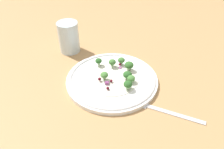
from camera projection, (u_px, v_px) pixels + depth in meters
ground_plane at (116, 88)px, 67.25cm from camera, size 180.00×180.00×2.00cm
plate at (112, 79)px, 67.46cm from camera, size 27.26×27.26×1.70cm
dressing_pool at (112, 78)px, 67.18cm from camera, size 15.81×15.81×0.20cm
broccoli_floret_0 at (121, 60)px, 71.35cm from camera, size 2.22×2.22×2.25cm
broccoli_floret_1 at (112, 62)px, 70.41cm from camera, size 2.24×2.24×2.27cm
broccoli_floret_2 at (99, 61)px, 71.00cm from camera, size 2.10×2.10×2.12cm
broccoli_floret_3 at (127, 75)px, 65.99cm from camera, size 2.57×2.57×2.60cm
broccoli_floret_4 at (104, 75)px, 65.48cm from camera, size 2.26×2.26×2.29cm
broccoli_floret_5 at (130, 65)px, 68.90cm from camera, size 2.75×2.75×2.78cm
broccoli_floret_6 at (128, 84)px, 62.33cm from camera, size 2.44×2.44×2.47cm
broccoli_floret_7 at (131, 79)px, 64.91cm from camera, size 2.32×2.32×2.35cm
cranberry_0 at (111, 81)px, 65.20cm from camera, size 0.78×0.78×0.78cm
cranberry_1 at (100, 79)px, 65.44cm from camera, size 0.92×0.92×0.92cm
cranberry_2 at (109, 88)px, 62.67cm from camera, size 0.83×0.83×0.83cm
cranberry_3 at (120, 64)px, 71.27cm from camera, size 0.83×0.83×0.83cm
onion_bit_0 at (104, 75)px, 67.44cm from camera, size 1.27×1.02×0.47cm
onion_bit_1 at (129, 74)px, 67.83cm from camera, size 1.42×1.43×0.54cm
onion_bit_2 at (120, 68)px, 70.91cm from camera, size 0.94×0.92×0.33cm
onion_bit_3 at (107, 83)px, 64.61cm from camera, size 1.38×1.46×0.50cm
fork at (164, 111)px, 58.52cm from camera, size 5.68×18.56×0.50cm
water_glass at (69, 37)px, 78.20cm from camera, size 7.12×7.12×10.80cm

